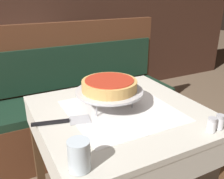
{
  "coord_description": "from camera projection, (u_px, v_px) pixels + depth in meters",
  "views": [
    {
      "loc": [
        -0.59,
        -1.02,
        1.34
      ],
      "look_at": [
        -0.04,
        0.03,
        0.86
      ],
      "focal_mm": 40.0,
      "sensor_mm": 36.0,
      "label": 1
    }
  ],
  "objects": [
    {
      "name": "dining_table_front",
      "position": [
        121.0,
        127.0,
        1.35
      ],
      "size": [
        0.86,
        0.86,
        0.75
      ],
      "color": "beige",
      "rests_on": "ground_plane"
    },
    {
      "name": "dining_table_rear",
      "position": [
        37.0,
        62.0,
        2.56
      ],
      "size": [
        0.67,
        0.67,
        0.75
      ],
      "color": "beige",
      "rests_on": "ground_plane"
    },
    {
      "name": "booth_bench",
      "position": [
        83.0,
        110.0,
        2.26
      ],
      "size": [
        1.63,
        0.52,
        1.08
      ],
      "color": "brown",
      "rests_on": "ground_plane"
    },
    {
      "name": "back_wall_panel",
      "position": [
        35.0,
        3.0,
        2.75
      ],
      "size": [
        6.0,
        0.04,
        2.4
      ],
      "primitive_type": "cube",
      "color": "#3D2319",
      "rests_on": "ground_plane"
    },
    {
      "name": "pizza_pan_stand",
      "position": [
        109.0,
        92.0,
        1.31
      ],
      "size": [
        0.36,
        0.36,
        0.1
      ],
      "color": "#ADADB2",
      "rests_on": "dining_table_front"
    },
    {
      "name": "deep_dish_pizza",
      "position": [
        109.0,
        85.0,
        1.3
      ],
      "size": [
        0.29,
        0.29,
        0.06
      ],
      "color": "tan",
      "rests_on": "pizza_pan_stand"
    },
    {
      "name": "pizza_server",
      "position": [
        64.0,
        121.0,
        1.19
      ],
      "size": [
        0.28,
        0.11,
        0.01
      ],
      "color": "#BCBCC1",
      "rests_on": "dining_table_front"
    },
    {
      "name": "water_glass_near",
      "position": [
        79.0,
        155.0,
        0.86
      ],
      "size": [
        0.08,
        0.08,
        0.11
      ],
      "color": "silver",
      "rests_on": "dining_table_front"
    },
    {
      "name": "salt_shaker",
      "position": [
        212.0,
        125.0,
        1.1
      ],
      "size": [
        0.04,
        0.04,
        0.07
      ],
      "color": "silver",
      "rests_on": "dining_table_front"
    },
    {
      "name": "pepper_shaker",
      "position": [
        219.0,
        122.0,
        1.12
      ],
      "size": [
        0.04,
        0.04,
        0.07
      ],
      "color": "silver",
      "rests_on": "dining_table_front"
    },
    {
      "name": "condiment_caddy",
      "position": [
        30.0,
        49.0,
        2.42
      ],
      "size": [
        0.14,
        0.14,
        0.18
      ],
      "color": "black",
      "rests_on": "dining_table_rear"
    }
  ]
}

